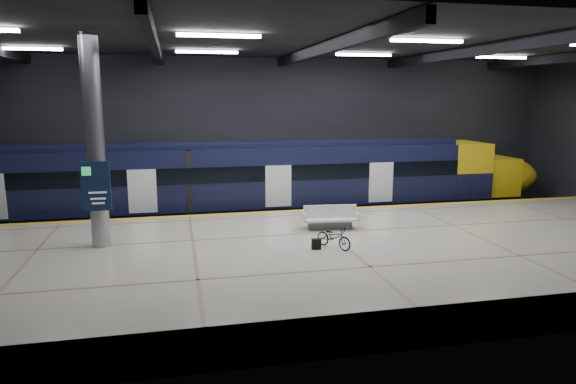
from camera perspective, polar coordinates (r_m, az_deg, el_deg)
name	(u,v)px	position (r m, az deg, el deg)	size (l,w,h in m)	color
ground	(322,253)	(20.25, 3.84, -6.78)	(30.00, 30.00, 0.00)	black
room_shell	(324,105)	(19.34, 4.04, 9.63)	(30.10, 16.10, 8.05)	black
platform	(343,259)	(17.81, 6.12, -7.40)	(30.00, 11.00, 1.10)	beige
safety_strip	(305,210)	(22.53, 1.92, -2.06)	(30.00, 0.40, 0.01)	gold
rails	(291,219)	(25.36, 0.36, -3.01)	(30.00, 1.52, 0.16)	gray
train	(248,181)	(24.59, -4.48, 1.24)	(29.40, 2.84, 3.79)	black
bench	(330,220)	(19.46, 4.66, -3.16)	(2.15, 1.05, 0.92)	#595B60
bicycle	(334,237)	(17.01, 5.12, -5.02)	(0.49, 1.40, 0.73)	#99999E
pannier_bag	(316,244)	(16.90, 3.16, -5.78)	(0.30, 0.18, 0.35)	black
info_column	(95,146)	(17.77, -20.66, 4.84)	(0.90, 0.78, 6.90)	#9EA0A5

